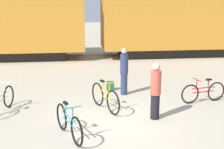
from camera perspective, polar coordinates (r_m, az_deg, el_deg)
The scene contains 11 objects.
ground_plane at distance 9.04m, azimuth 1.17°, elevation -8.71°, with size 80.00×80.00×0.00m, color #B2A893.
freight_train at distance 18.76m, azimuth -3.49°, elevation 11.53°, with size 28.48×2.93×5.26m.
rail_near at distance 18.35m, azimuth -3.22°, elevation 2.83°, with size 40.48×0.07×0.01m, color #4C4238.
rail_far at distance 19.76m, azimuth -3.51°, elevation 3.60°, with size 40.48×0.07×0.01m, color #4C4238.
bicycle_maroon at distance 11.07m, azimuth 16.35°, elevation -3.10°, with size 1.67×0.46×0.83m.
bicycle_yellow at distance 9.88m, azimuth -1.28°, elevation -4.23°, with size 0.74×1.66×0.96m.
bicycle_silver at distance 10.26m, azimuth -19.60°, elevation -4.52°, with size 0.54×1.70×0.89m.
bicycle_teal at distance 8.04m, azimuth -7.92°, elevation -8.76°, with size 0.70×1.72×0.91m.
person_in_navy at distance 11.35m, azimuth 2.23°, elevation 0.64°, with size 0.29×0.29×1.73m.
person_in_red at distance 9.10m, azimuth 7.96°, elevation -3.02°, with size 0.31×0.31×1.67m.
backpack at distance 12.07m, azimuth -0.31°, elevation -2.07°, with size 0.28×0.20×0.34m.
Camera 1 is at (-1.22, -8.27, 3.43)m, focal length 50.00 mm.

